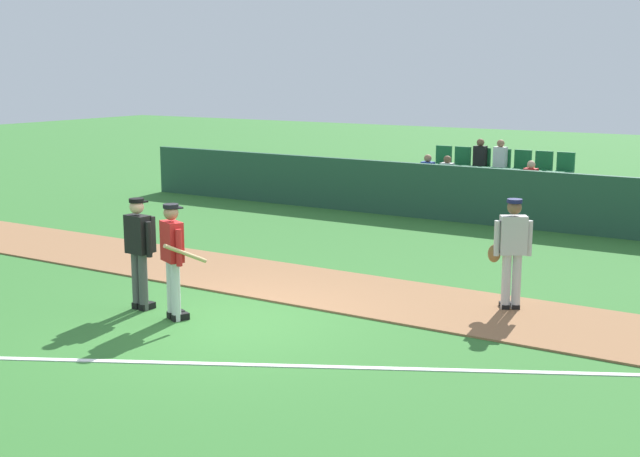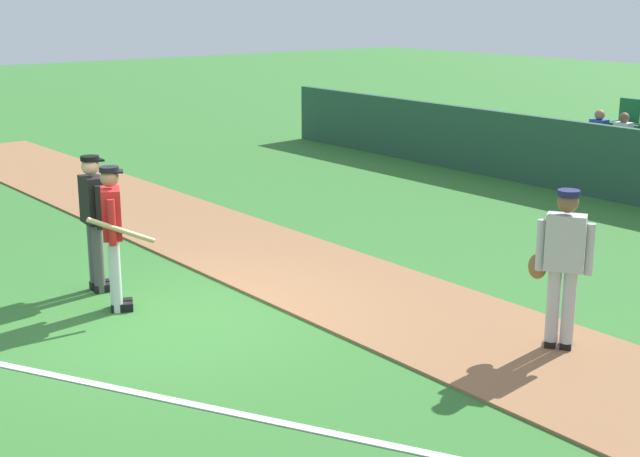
{
  "view_description": "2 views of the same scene",
  "coord_description": "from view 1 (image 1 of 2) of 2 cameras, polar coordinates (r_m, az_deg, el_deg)",
  "views": [
    {
      "loc": [
        7.58,
        -9.54,
        3.74
      ],
      "look_at": [
        0.74,
        1.39,
        1.26
      ],
      "focal_mm": 47.4,
      "sensor_mm": 36.0,
      "label": 1
    },
    {
      "loc": [
        8.91,
        -4.83,
        3.71
      ],
      "look_at": [
        0.52,
        1.79,
        0.93
      ],
      "focal_mm": 50.81,
      "sensor_mm": 36.0,
      "label": 2
    }
  ],
  "objects": [
    {
      "name": "ground_plane",
      "position": [
        12.74,
        -6.2,
        -6.26
      ],
      "size": [
        80.0,
        80.0,
        0.0
      ],
      "primitive_type": "plane",
      "color": "#33702D"
    },
    {
      "name": "infield_dirt_path",
      "position": [
        14.6,
        -0.44,
        -3.91
      ],
      "size": [
        28.0,
        2.34,
        0.03
      ],
      "primitive_type": "cube",
      "color": "#936642",
      "rests_on": "ground"
    },
    {
      "name": "foul_line_chalk",
      "position": [
        10.8,
        4.9,
        -9.4
      ],
      "size": [
        10.67,
        5.67,
        0.01
      ],
      "primitive_type": "cube",
      "rotation": [
        0.0,
        0.0,
        0.48
      ],
      "color": "white",
      "rests_on": "ground"
    },
    {
      "name": "dugout_fence",
      "position": [
        20.76,
        10.25,
        2.23
      ],
      "size": [
        20.0,
        0.16,
        1.37
      ],
      "primitive_type": "cube",
      "color": "#234C38",
      "rests_on": "ground"
    },
    {
      "name": "stadium_bleachers",
      "position": [
        22.13,
        11.6,
        2.24
      ],
      "size": [
        4.45,
        2.1,
        1.9
      ],
      "color": "slate",
      "rests_on": "ground"
    },
    {
      "name": "batter_red_jersey",
      "position": [
        12.72,
        -9.89,
        -1.89
      ],
      "size": [
        0.62,
        0.8,
        1.76
      ],
      "color": "silver",
      "rests_on": "ground"
    },
    {
      "name": "umpire_home_plate",
      "position": [
        13.36,
        -12.09,
        -1.21
      ],
      "size": [
        0.59,
        0.33,
        1.76
      ],
      "color": "#4C4C4C",
      "rests_on": "ground"
    },
    {
      "name": "runner_grey_jersey",
      "position": [
        13.33,
        12.8,
        -1.43
      ],
      "size": [
        0.63,
        0.44,
        1.76
      ],
      "color": "#B2B2B2",
      "rests_on": "ground"
    }
  ]
}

